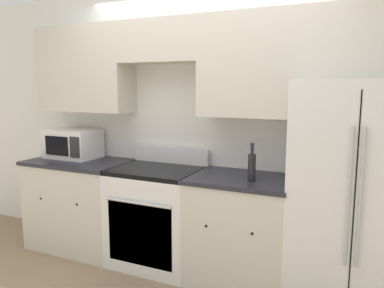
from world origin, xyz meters
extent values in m
plane|color=#937A5B|center=(0.00, 0.00, 0.00)|extent=(12.00, 12.00, 0.00)
cube|color=white|center=(0.00, 0.66, 1.30)|extent=(8.00, 0.06, 2.60)
cube|color=beige|center=(-1.27, 0.46, 1.83)|extent=(1.01, 0.33, 0.85)
cube|color=beige|center=(-0.36, 0.46, 2.06)|extent=(0.80, 0.33, 0.38)
cube|color=beige|center=(0.91, 0.46, 1.83)|extent=(1.73, 0.33, 0.85)
cube|color=beige|center=(-1.27, 0.31, 0.44)|extent=(1.01, 0.62, 0.88)
cube|color=#23232D|center=(-1.27, 0.31, 0.90)|extent=(1.04, 0.64, 0.03)
sphere|color=black|center=(-1.49, 0.00, 0.57)|extent=(0.03, 0.03, 0.03)
sphere|color=black|center=(-1.04, 0.00, 0.57)|extent=(0.03, 0.03, 0.03)
cube|color=beige|center=(0.45, 0.31, 0.44)|extent=(0.83, 0.62, 0.88)
cube|color=#23232D|center=(0.45, 0.31, 0.90)|extent=(0.85, 0.64, 0.03)
sphere|color=black|center=(0.27, 0.00, 0.57)|extent=(0.03, 0.03, 0.03)
sphere|color=black|center=(0.64, 0.00, 0.57)|extent=(0.03, 0.03, 0.03)
cube|color=white|center=(-0.36, 0.31, 0.44)|extent=(0.80, 0.62, 0.88)
cube|color=black|center=(-0.36, 0.01, 0.39)|extent=(0.64, 0.01, 0.56)
cube|color=black|center=(-0.36, 0.31, 0.90)|extent=(0.80, 0.62, 0.04)
cube|color=white|center=(-0.36, 0.59, 1.00)|extent=(0.80, 0.04, 0.16)
cylinder|color=silver|center=(-0.36, -0.02, 0.68)|extent=(0.64, 0.02, 0.02)
cube|color=white|center=(1.32, 0.35, 0.85)|extent=(0.91, 0.71, 1.71)
cube|color=black|center=(1.32, 0.00, 0.85)|extent=(0.01, 0.01, 1.57)
cylinder|color=#B7B7BC|center=(1.28, -0.02, 0.94)|extent=(0.02, 0.02, 0.94)
cylinder|color=#B7B7BC|center=(1.35, -0.02, 0.94)|extent=(0.02, 0.02, 0.94)
cube|color=white|center=(-1.43, 0.41, 1.07)|extent=(0.53, 0.36, 0.30)
cube|color=black|center=(-1.47, 0.22, 1.07)|extent=(0.29, 0.01, 0.19)
cube|color=#262628|center=(-1.24, 0.22, 1.07)|extent=(0.12, 0.01, 0.21)
cylinder|color=black|center=(0.56, 0.22, 1.03)|extent=(0.06, 0.06, 0.22)
cylinder|color=black|center=(0.56, 0.22, 1.17)|extent=(0.03, 0.03, 0.06)
cylinder|color=black|center=(0.56, 0.22, 1.21)|extent=(0.03, 0.03, 0.02)
camera|label=1|loc=(1.34, -2.60, 1.66)|focal=35.00mm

